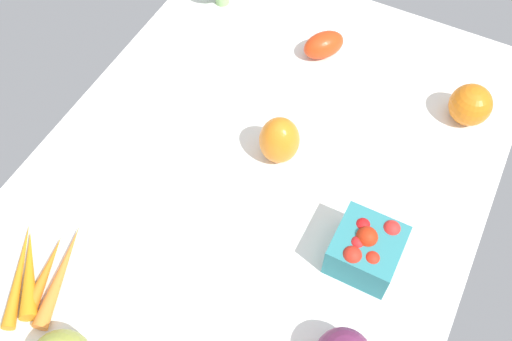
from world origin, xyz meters
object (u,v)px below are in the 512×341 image
object	(u,v)px
bell_pepper_orange	(279,140)
carrot_bunch	(39,273)
berry_basket	(366,249)
roma_tomato	(324,45)
heirloom_tomato_orange	(470,105)

from	to	relation	value
bell_pepper_orange	carrot_bunch	world-z (taller)	bell_pepper_orange
berry_basket	roma_tomato	distance (cm)	45.17
roma_tomato	heirloom_tomato_orange	size ratio (longest dim) A/B	1.11
heirloom_tomato_orange	berry_basket	bearing A→B (deg)	169.67
carrot_bunch	roma_tomato	distance (cm)	67.11
berry_basket	heirloom_tomato_orange	size ratio (longest dim) A/B	1.31
carrot_bunch	berry_basket	bearing A→B (deg)	-59.59
bell_pepper_orange	heirloom_tomato_orange	distance (cm)	35.85
roma_tomato	carrot_bunch	bearing A→B (deg)	19.71
berry_basket	roma_tomato	world-z (taller)	berry_basket
bell_pepper_orange	roma_tomato	bearing A→B (deg)	6.45
carrot_bunch	roma_tomato	xyz separation A→B (cm)	(64.06, -19.97, 1.38)
bell_pepper_orange	berry_basket	distance (cm)	23.86
bell_pepper_orange	carrot_bunch	distance (cm)	44.17
roma_tomato	heirloom_tomato_orange	distance (cm)	30.25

